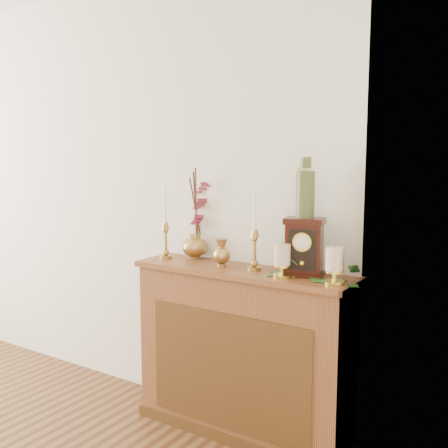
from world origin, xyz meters
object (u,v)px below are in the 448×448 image
Objects in this scene: candlestick_center at (255,243)px; mantel_clock at (304,247)px; bud_vase at (222,253)px; ceramic_vase at (305,191)px; ginger_jar at (199,217)px; candlestick_left at (166,235)px.

candlestick_center is 0.27m from mantel_clock.
ceramic_vase is at bearing 6.50° from bud_vase.
candlestick_center is 0.39m from ceramic_vase.
mantel_clock is at bearing -8.09° from ginger_jar.
mantel_clock reaches higher than bud_vase.
candlestick_center is (0.59, 0.01, 0.00)m from candlestick_left.
ginger_jar is at bearing 163.83° from candlestick_center.
candlestick_left is 0.99× the size of candlestick_center.
candlestick_left is 0.91m from ceramic_vase.
candlestick_left is at bearing -179.16° from candlestick_center.
candlestick_center is at bearing -16.17° from ginger_jar.
mantel_clock is 0.28m from ceramic_vase.
ginger_jar is 0.73m from mantel_clock.
candlestick_left is 2.83× the size of bud_vase.
mantel_clock is (0.86, 0.04, 0.00)m from candlestick_left.
candlestick_left reaches higher than mantel_clock.
candlestick_left is 0.82× the size of ginger_jar.
ginger_jar reaches higher than bud_vase.
candlestick_left is at bearing -135.67° from ginger_jar.
ceramic_vase reaches higher than candlestick_center.
candlestick_center reaches higher than bud_vase.
ginger_jar is 1.78× the size of ceramic_vase.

